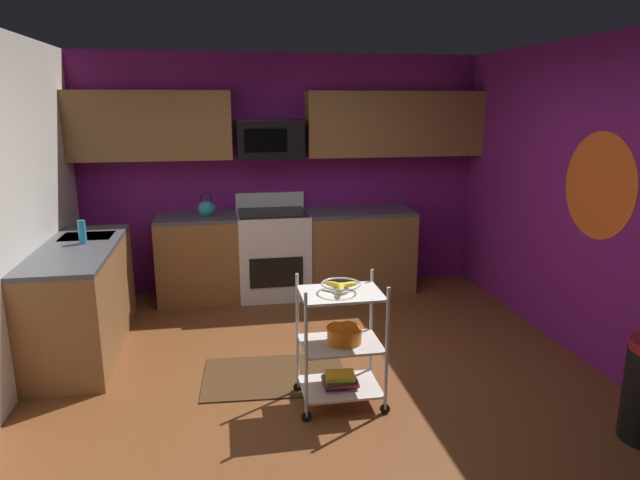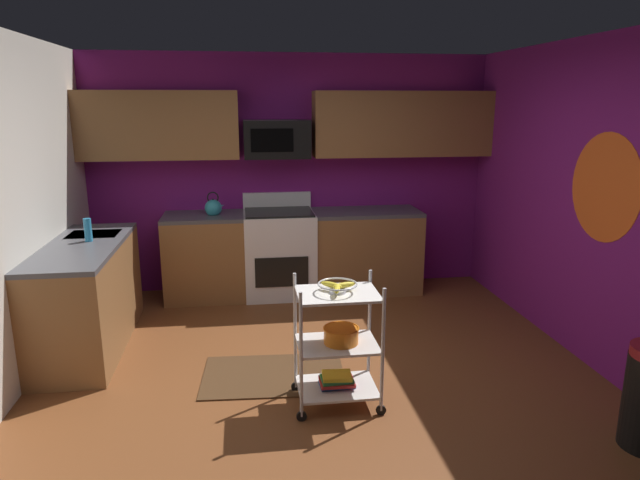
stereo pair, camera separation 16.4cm
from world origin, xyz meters
name	(u,v)px [view 2 (the right image)]	position (x,y,z in m)	size (l,w,h in m)	color
floor	(321,386)	(0.00, 0.00, -0.02)	(4.40, 4.80, 0.04)	brown
wall_back	(291,174)	(0.00, 2.43, 1.30)	(4.52, 0.06, 2.60)	#751970
wall_right	(611,208)	(2.23, 0.00, 1.30)	(0.06, 4.80, 2.60)	#751970
wall_flower_decal	(605,188)	(2.20, 0.06, 1.45)	(0.84, 0.84, 0.00)	#E5591E
counter_run	(227,267)	(-0.72, 1.67, 0.46)	(3.59, 2.26, 0.92)	brown
oven_range	(279,252)	(-0.16, 2.10, 0.48)	(0.76, 0.65, 1.10)	white
upper_cabinets	(295,125)	(0.04, 2.23, 1.85)	(4.40, 0.33, 0.70)	brown
microwave	(277,139)	(-0.16, 2.21, 1.70)	(0.70, 0.39, 0.40)	black
rolling_cart	(337,344)	(0.07, -0.29, 0.45)	(0.62, 0.43, 0.91)	silver
fruit_bowl	(338,286)	(0.07, -0.29, 0.88)	(0.27, 0.27, 0.07)	silver
mixing_bowl_large	(341,335)	(0.10, -0.29, 0.52)	(0.25, 0.25, 0.11)	orange
book_stack	(337,380)	(0.07, -0.29, 0.17)	(0.25, 0.19, 0.09)	#1E4C8C
kettle	(213,208)	(-0.86, 2.10, 1.00)	(0.21, 0.18, 0.26)	teal
dish_soap_bottle	(88,230)	(-1.87, 1.06, 1.02)	(0.06, 0.06, 0.20)	#2D8CBF
floor_rug	(274,375)	(-0.35, 0.17, 0.01)	(1.10, 0.70, 0.01)	#472D19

